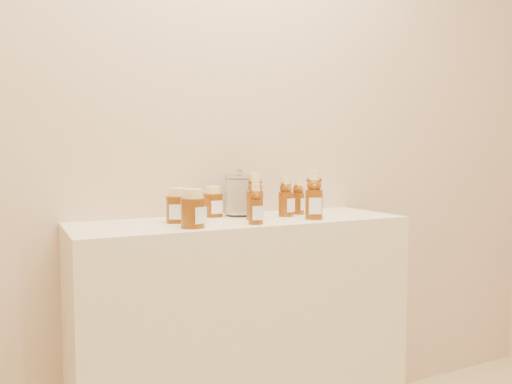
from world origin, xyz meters
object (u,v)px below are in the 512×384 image
bear_bottle_back_left (255,193)px  glass_canister (240,193)px  honey_jar_left (177,205)px  display_table (243,342)px  bear_bottle_front_left (256,201)px

bear_bottle_back_left → glass_canister: bear_bottle_back_left is taller
bear_bottle_back_left → honey_jar_left: 0.28m
display_table → honey_jar_left: 0.56m
bear_bottle_back_left → bear_bottle_front_left: size_ratio=1.22×
display_table → honey_jar_left: bearing=174.2°
display_table → bear_bottle_back_left: size_ratio=6.29×
bear_bottle_front_left → glass_canister: size_ratio=0.90×
bear_bottle_front_left → display_table: bearing=97.4°
honey_jar_left → display_table: bearing=17.5°
bear_bottle_back_left → honey_jar_left: (-0.28, 0.04, -0.04)m
bear_bottle_back_left → glass_canister: size_ratio=1.11×
bear_bottle_back_left → honey_jar_left: size_ratio=1.59×
honey_jar_left → bear_bottle_front_left: bearing=-10.8°
bear_bottle_front_left → glass_canister: 0.24m
display_table → honey_jar_left: size_ratio=10.02×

